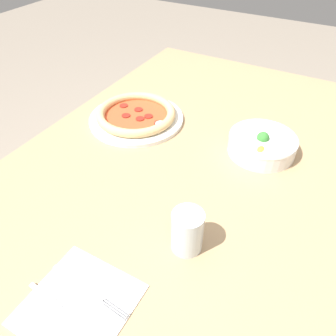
{
  "coord_description": "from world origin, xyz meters",
  "views": [
    {
      "loc": [
        0.59,
        0.23,
        1.29
      ],
      "look_at": [
        0.05,
        -0.07,
        0.77
      ],
      "focal_mm": 35.0,
      "sensor_mm": 36.0,
      "label": 1
    }
  ],
  "objects_px": {
    "pizza": "(136,116)",
    "glass": "(187,231)",
    "fork": "(88,290)",
    "bowl": "(262,143)",
    "knife": "(66,312)"
  },
  "relations": [
    {
      "from": "pizza",
      "to": "glass",
      "type": "relative_size",
      "value": 3.09
    },
    {
      "from": "pizza",
      "to": "bowl",
      "type": "xyz_separation_m",
      "value": [
        -0.03,
        0.38,
        0.01
      ]
    },
    {
      "from": "glass",
      "to": "pizza",
      "type": "bearing_deg",
      "value": -134.89
    },
    {
      "from": "pizza",
      "to": "fork",
      "type": "xyz_separation_m",
      "value": [
        0.52,
        0.23,
        -0.01
      ]
    },
    {
      "from": "pizza",
      "to": "fork",
      "type": "bearing_deg",
      "value": 24.39
    },
    {
      "from": "knife",
      "to": "glass",
      "type": "xyz_separation_m",
      "value": [
        -0.22,
        0.12,
        0.04
      ]
    },
    {
      "from": "fork",
      "to": "bowl",
      "type": "bearing_deg",
      "value": 79.38
    },
    {
      "from": "pizza",
      "to": "glass",
      "type": "distance_m",
      "value": 0.49
    },
    {
      "from": "knife",
      "to": "pizza",
      "type": "bearing_deg",
      "value": 116.43
    },
    {
      "from": "pizza",
      "to": "bowl",
      "type": "bearing_deg",
      "value": 94.63
    },
    {
      "from": "knife",
      "to": "glass",
      "type": "height_order",
      "value": "glass"
    },
    {
      "from": "pizza",
      "to": "bowl",
      "type": "height_order",
      "value": "bowl"
    },
    {
      "from": "fork",
      "to": "knife",
      "type": "xyz_separation_m",
      "value": [
        0.05,
        -0.01,
        -0.0
      ]
    },
    {
      "from": "bowl",
      "to": "fork",
      "type": "xyz_separation_m",
      "value": [
        0.55,
        -0.15,
        -0.02
      ]
    },
    {
      "from": "pizza",
      "to": "bowl",
      "type": "relative_size",
      "value": 1.59
    }
  ]
}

